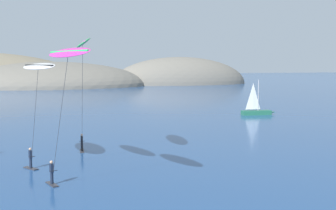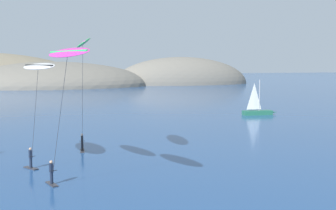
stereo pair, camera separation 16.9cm
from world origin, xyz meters
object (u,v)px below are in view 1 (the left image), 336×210
(kitesurfer_white, at_px, (38,74))
(kitesurfer_magenta, at_px, (67,64))
(kitesurfer_green, at_px, (83,51))
(sailboat_near, at_px, (258,111))

(kitesurfer_white, relative_size, kitesurfer_magenta, 0.90)
(kitesurfer_green, bearing_deg, kitesurfer_white, -140.35)
(kitesurfer_white, distance_m, kitesurfer_green, 4.96)
(sailboat_near, bearing_deg, kitesurfer_white, -139.90)
(kitesurfer_white, bearing_deg, sailboat_near, 40.10)
(kitesurfer_white, bearing_deg, kitesurfer_magenta, -72.55)
(sailboat_near, distance_m, kitesurfer_green, 40.38)
(kitesurfer_white, bearing_deg, kitesurfer_green, 39.65)
(kitesurfer_green, distance_m, kitesurfer_magenta, 8.91)
(sailboat_near, xyz_separation_m, kitesurfer_white, (-33.70, -28.37, 6.94))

